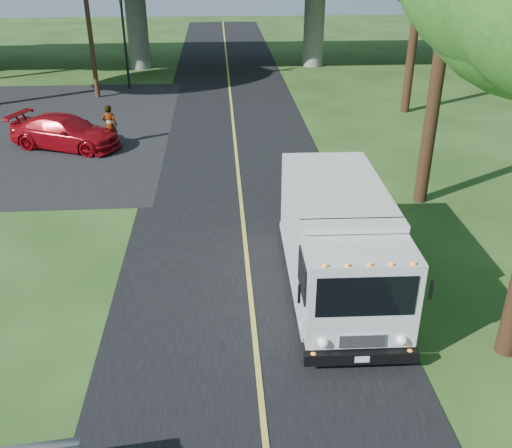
{
  "coord_description": "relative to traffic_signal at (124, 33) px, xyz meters",
  "views": [
    {
      "loc": [
        -0.66,
        -8.6,
        8.23
      ],
      "look_at": [
        0.2,
        4.42,
        1.6
      ],
      "focal_mm": 40.0,
      "sensor_mm": 36.0,
      "label": 1
    }
  ],
  "objects": [
    {
      "name": "ground",
      "position": [
        6.0,
        -26.0,
        -3.2
      ],
      "size": [
        120.0,
        120.0,
        0.0
      ],
      "primitive_type": "plane",
      "color": "#224016",
      "rests_on": "ground"
    },
    {
      "name": "road",
      "position": [
        6.0,
        -16.0,
        -3.19
      ],
      "size": [
        7.0,
        90.0,
        0.02
      ],
      "primitive_type": "cube",
      "color": "black",
      "rests_on": "ground"
    },
    {
      "name": "parking_lot",
      "position": [
        -5.0,
        -8.0,
        -3.19
      ],
      "size": [
        16.0,
        18.0,
        0.01
      ],
      "primitive_type": "cube",
      "color": "black",
      "rests_on": "ground"
    },
    {
      "name": "lane_line",
      "position": [
        6.0,
        -16.0,
        -3.17
      ],
      "size": [
        0.12,
        90.0,
        0.01
      ],
      "primitive_type": "cube",
      "color": "gold",
      "rests_on": "road"
    },
    {
      "name": "traffic_signal",
      "position": [
        0.0,
        0.0,
        0.0
      ],
      "size": [
        0.18,
        0.22,
        5.2
      ],
      "color": "black",
      "rests_on": "ground"
    },
    {
      "name": "utility_pole",
      "position": [
        -1.5,
        -2.0,
        1.4
      ],
      "size": [
        1.6,
        0.26,
        9.0
      ],
      "color": "#472D19",
      "rests_on": "ground"
    },
    {
      "name": "step_van",
      "position": [
        8.2,
        -22.31,
        -1.73
      ],
      "size": [
        2.48,
        6.47,
        2.7
      ],
      "rotation": [
        0.0,
        0.0,
        -0.02
      ],
      "color": "silver",
      "rests_on": "ground"
    },
    {
      "name": "red_sedan",
      "position": [
        -1.27,
        -10.58,
        -2.5
      ],
      "size": [
        5.21,
        3.54,
        1.4
      ],
      "primitive_type": "imported",
      "rotation": [
        0.0,
        0.0,
        1.21
      ],
      "color": "maroon",
      "rests_on": "ground"
    },
    {
      "name": "pedestrian",
      "position": [
        0.59,
        -10.31,
        -2.31
      ],
      "size": [
        0.69,
        0.5,
        1.77
      ],
      "primitive_type": "imported",
      "rotation": [
        0.0,
        0.0,
        3.02
      ],
      "color": "gray",
      "rests_on": "ground"
    }
  ]
}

